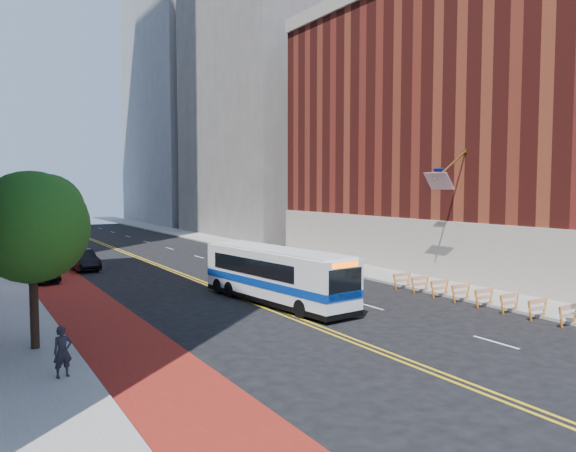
# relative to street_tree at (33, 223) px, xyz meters

# --- Properties ---
(ground) EXTENTS (160.00, 160.00, 0.00)m
(ground) POSITION_rel_street_tree_xyz_m (11.24, -6.04, -4.91)
(ground) COLOR black
(ground) RESTS_ON ground
(sidewalk_right) EXTENTS (4.00, 140.00, 0.15)m
(sidewalk_right) POSITION_rel_street_tree_xyz_m (23.24, 23.96, -4.84)
(sidewalk_right) COLOR gray
(sidewalk_right) RESTS_ON ground
(bus_lane_paint) EXTENTS (3.60, 140.00, 0.01)m
(bus_lane_paint) POSITION_rel_street_tree_xyz_m (3.14, 23.96, -4.91)
(bus_lane_paint) COLOR maroon
(bus_lane_paint) RESTS_ON ground
(center_line_inner) EXTENTS (0.14, 140.00, 0.01)m
(center_line_inner) POSITION_rel_street_tree_xyz_m (11.06, 23.96, -4.91)
(center_line_inner) COLOR gold
(center_line_inner) RESTS_ON ground
(center_line_outer) EXTENTS (0.14, 140.00, 0.01)m
(center_line_outer) POSITION_rel_street_tree_xyz_m (11.42, 23.96, -4.91)
(center_line_outer) COLOR gold
(center_line_outer) RESTS_ON ground
(lane_dashes) EXTENTS (0.14, 98.20, 0.01)m
(lane_dashes) POSITION_rel_street_tree_xyz_m (16.04, 31.96, -4.90)
(lane_dashes) COLOR silver
(lane_dashes) RESTS_ON ground
(brick_building) EXTENTS (18.73, 36.00, 22.00)m
(brick_building) POSITION_rel_street_tree_xyz_m (33.18, 5.96, 6.05)
(brick_building) COLOR #5C1A14
(brick_building) RESTS_ON ground
(midrise_right_near) EXTENTS (18.00, 26.00, 40.00)m
(midrise_right_near) POSITION_rel_street_tree_xyz_m (34.24, 41.96, 15.09)
(midrise_right_near) COLOR slate
(midrise_right_near) RESTS_ON ground
(midrise_right_far) EXTENTS (20.00, 28.00, 55.00)m
(midrise_right_far) POSITION_rel_street_tree_xyz_m (35.24, 71.96, 22.59)
(midrise_right_far) COLOR gray
(midrise_right_far) RESTS_ON ground
(construction_barriers) EXTENTS (1.42, 10.91, 1.00)m
(construction_barriers) POSITION_rel_street_tree_xyz_m (20.84, -2.62, -4.24)
(construction_barriers) COLOR orange
(construction_barriers) RESTS_ON ground
(street_tree) EXTENTS (4.20, 4.20, 6.70)m
(street_tree) POSITION_rel_street_tree_xyz_m (0.00, 0.00, 0.00)
(street_tree) COLOR black
(street_tree) RESTS_ON sidewalk_left
(transit_bus) EXTENTS (3.60, 10.96, 2.96)m
(transit_bus) POSITION_rel_street_tree_xyz_m (12.15, 3.15, -3.37)
(transit_bus) COLOR white
(transit_bus) RESTS_ON ground
(car_a) EXTENTS (2.87, 4.19, 1.33)m
(car_a) POSITION_rel_street_tree_xyz_m (1.94, 16.76, -4.25)
(car_a) COLOR black
(car_a) RESTS_ON ground
(car_b) EXTENTS (1.97, 4.69, 1.51)m
(car_b) POSITION_rel_street_tree_xyz_m (5.58, 21.10, -4.16)
(car_b) COLOR black
(car_b) RESTS_ON ground
(car_c) EXTENTS (2.99, 4.94, 1.34)m
(car_c) POSITION_rel_street_tree_xyz_m (2.87, 31.02, -4.24)
(car_c) COLOR black
(car_c) RESTS_ON ground
(pedestrian) EXTENTS (0.66, 0.50, 1.65)m
(pedestrian) POSITION_rel_street_tree_xyz_m (0.32, -4.01, -3.94)
(pedestrian) COLOR black
(pedestrian) RESTS_ON sidewalk_left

